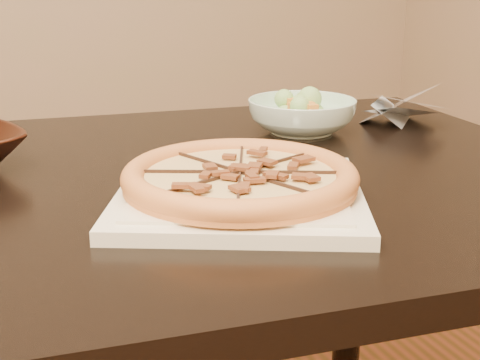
# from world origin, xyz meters

# --- Properties ---
(dining_table) EXTENTS (1.49, 1.02, 0.75)m
(dining_table) POSITION_xyz_m (0.04, -0.08, 0.65)
(dining_table) COLOR black
(dining_table) RESTS_ON floor
(plate) EXTENTS (0.41, 0.41, 0.02)m
(plate) POSITION_xyz_m (0.16, -0.24, 0.76)
(plate) COLOR beige
(plate) RESTS_ON dining_table
(pizza) EXTENTS (0.31, 0.31, 0.03)m
(pizza) POSITION_xyz_m (0.16, -0.24, 0.78)
(pizza) COLOR #E07649
(pizza) RESTS_ON plate
(salad_bowl) EXTENTS (0.21, 0.21, 0.06)m
(salad_bowl) POSITION_xyz_m (0.41, 0.07, 0.78)
(salad_bowl) COLOR white
(salad_bowl) RESTS_ON dining_table
(salad) EXTENTS (0.09, 0.11, 0.04)m
(salad) POSITION_xyz_m (0.41, 0.07, 0.83)
(salad) COLOR #9CB774
(salad) RESTS_ON salad_bowl
(cling_film) EXTENTS (0.18, 0.17, 0.05)m
(cling_film) POSITION_xyz_m (0.62, 0.07, 0.78)
(cling_film) COLOR silver
(cling_film) RESTS_ON dining_table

